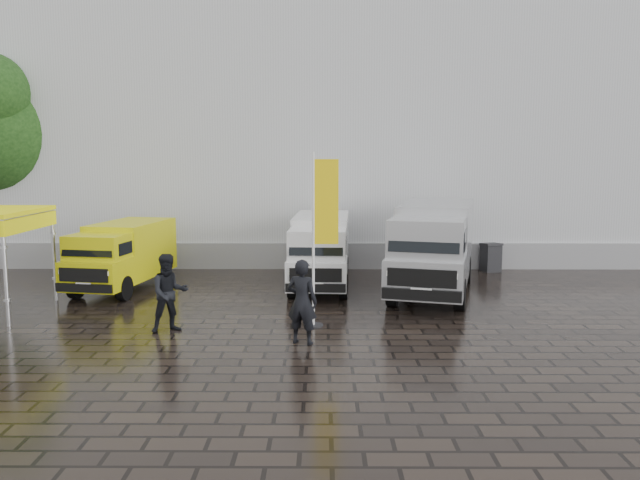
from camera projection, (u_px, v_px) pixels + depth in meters
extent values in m
plane|color=black|center=(328.00, 324.00, 16.14)|extent=(120.00, 120.00, 0.00)
cube|color=silver|center=(366.00, 122.00, 31.18)|extent=(44.00, 16.00, 12.00)
cube|color=gray|center=(378.00, 256.00, 23.94)|extent=(44.00, 0.15, 1.00)
cylinder|color=silver|center=(54.00, 256.00, 18.58)|extent=(0.10, 0.10, 2.71)
cylinder|color=silver|center=(6.00, 274.00, 15.74)|extent=(0.10, 0.10, 2.71)
cylinder|color=black|center=(313.00, 325.00, 15.94)|extent=(0.50, 0.50, 0.04)
cylinder|color=white|center=(313.00, 241.00, 15.65)|extent=(0.07, 0.07, 4.42)
cube|color=yellow|center=(326.00, 202.00, 15.52)|extent=(0.60, 0.03, 2.12)
cylinder|color=black|center=(4.00, 211.00, 24.79)|extent=(0.60, 0.60, 4.27)
cube|color=black|center=(491.00, 257.00, 23.43)|extent=(0.79, 0.79, 1.07)
imported|color=black|center=(302.00, 302.00, 14.34)|extent=(0.83, 0.67, 1.98)
imported|color=black|center=(169.00, 293.00, 15.34)|extent=(1.16, 1.06, 1.94)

